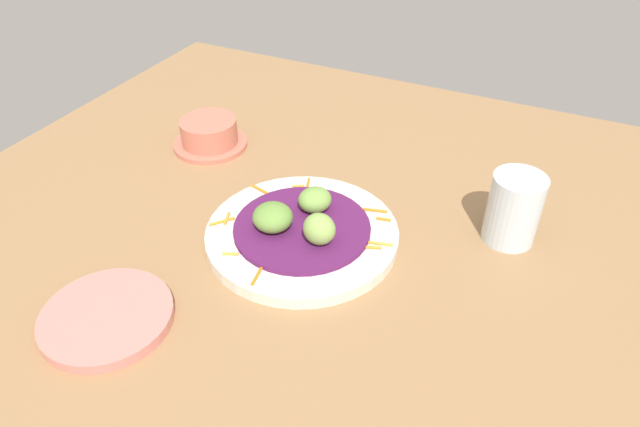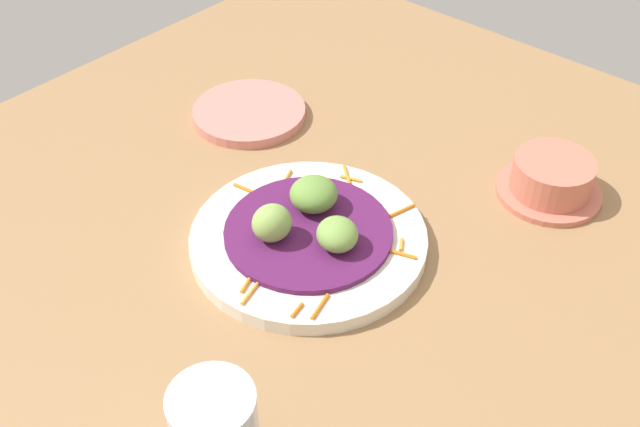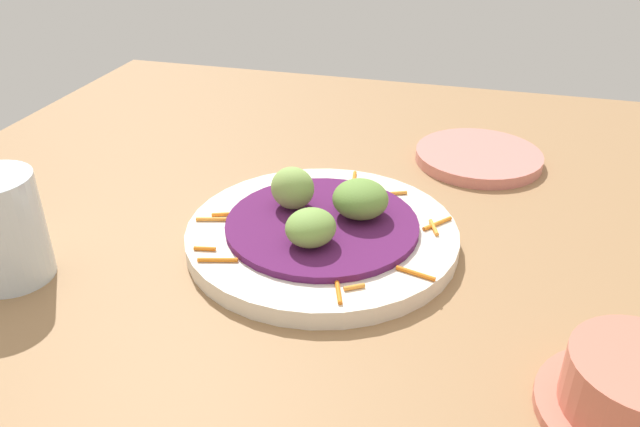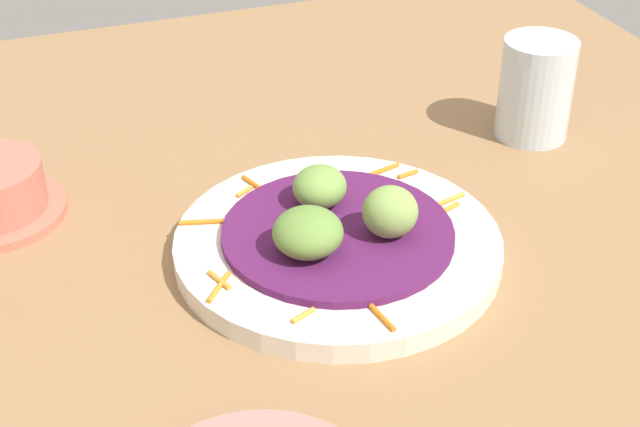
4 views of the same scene
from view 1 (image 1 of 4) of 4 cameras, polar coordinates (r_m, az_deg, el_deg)
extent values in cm
cube|color=#936D47|center=(84.82, -3.23, -1.82)|extent=(110.00, 110.00, 2.00)
cylinder|color=silver|center=(81.22, -1.77, -2.10)|extent=(27.00, 27.00, 1.80)
cylinder|color=#51194C|center=(80.43, -1.78, -1.41)|extent=(19.13, 19.13, 0.71)
cylinder|color=orange|center=(77.68, 5.13, -3.35)|extent=(1.28, 2.52, 0.40)
cylinder|color=orange|center=(82.67, 6.28, -0.56)|extent=(0.79, 2.10, 0.40)
cylinder|color=orange|center=(84.23, 5.40, 0.32)|extent=(1.32, 3.65, 0.40)
cylinder|color=orange|center=(78.53, 6.03, -2.90)|extent=(1.24, 3.27, 0.40)
cylinder|color=orange|center=(88.59, -5.90, 2.35)|extent=(1.33, 3.62, 0.40)
cylinder|color=orange|center=(89.00, -2.15, 2.73)|extent=(1.33, 1.80, 0.40)
cylinder|color=orange|center=(89.39, -1.20, 2.92)|extent=(2.89, 1.34, 0.40)
cylinder|color=orange|center=(77.31, -8.81, -3.95)|extent=(1.20, 2.10, 0.40)
cylinder|color=orange|center=(83.37, -9.17, -0.49)|extent=(2.67, 1.30, 0.40)
cylinder|color=orange|center=(73.65, -6.26, -6.17)|extent=(3.19, 0.89, 0.40)
cylinder|color=orange|center=(82.95, -9.64, -0.77)|extent=(3.17, 2.67, 0.40)
ellipsoid|color=#84A851|center=(76.14, -0.07, -1.54)|extent=(5.34, 5.57, 4.34)
ellipsoid|color=#759E47|center=(82.18, -0.51, 1.36)|extent=(6.57, 6.49, 3.41)
ellipsoid|color=olive|center=(79.02, -4.85, -0.32)|extent=(6.76, 6.81, 3.72)
cylinder|color=tan|center=(74.61, -20.27, -9.56)|extent=(15.77, 15.77, 1.40)
cylinder|color=#C66B56|center=(104.69, -10.73, 6.75)|extent=(12.86, 12.86, 0.80)
cylinder|color=#C66B56|center=(103.46, -10.89, 7.95)|extent=(9.77, 9.77, 4.26)
cylinder|color=silver|center=(83.34, 18.55, 0.45)|extent=(7.28, 7.28, 10.15)
camera|label=2|loc=(1.00, 44.24, 33.46)|focal=42.84mm
camera|label=3|loc=(1.17, 4.05, 28.08)|focal=35.36mm
camera|label=4|loc=(0.53, -68.50, 6.88)|focal=53.07mm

